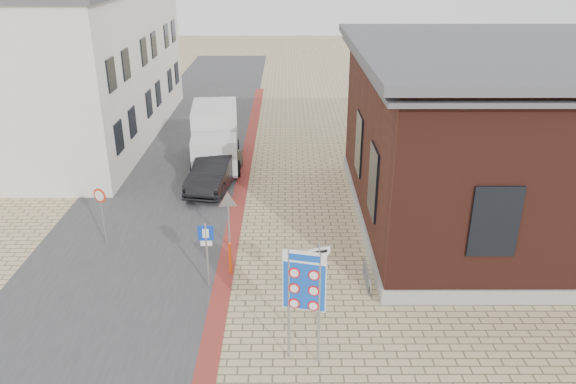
# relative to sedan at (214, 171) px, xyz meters

# --- Properties ---
(ground) EXTENTS (120.00, 120.00, 0.00)m
(ground) POSITION_rel_sedan_xyz_m (3.20, -10.30, -0.74)
(ground) COLOR tan
(ground) RESTS_ON ground
(road_strip) EXTENTS (7.00, 60.00, 0.02)m
(road_strip) POSITION_rel_sedan_xyz_m (-2.30, 4.70, -0.73)
(road_strip) COLOR #38383A
(road_strip) RESTS_ON ground
(curb_strip) EXTENTS (0.60, 40.00, 0.02)m
(curb_strip) POSITION_rel_sedan_xyz_m (1.20, -0.30, -0.73)
(curb_strip) COLOR maroon
(curb_strip) RESTS_ON ground
(brick_building) EXTENTS (13.00, 13.00, 6.80)m
(brick_building) POSITION_rel_sedan_xyz_m (12.19, -3.31, 2.74)
(brick_building) COLOR gray
(brick_building) RESTS_ON ground
(townhouse_near) EXTENTS (7.40, 6.40, 8.30)m
(townhouse_near) POSITION_rel_sedan_xyz_m (-7.79, 1.70, 3.42)
(townhouse_near) COLOR silver
(townhouse_near) RESTS_ON ground
(townhouse_mid) EXTENTS (7.40, 6.40, 9.10)m
(townhouse_mid) POSITION_rel_sedan_xyz_m (-7.79, 7.70, 3.82)
(townhouse_mid) COLOR silver
(townhouse_mid) RESTS_ON ground
(townhouse_far) EXTENTS (7.40, 6.40, 8.30)m
(townhouse_far) POSITION_rel_sedan_xyz_m (-7.79, 13.70, 3.42)
(townhouse_far) COLOR silver
(townhouse_far) RESTS_ON ground
(bike_rack) EXTENTS (0.08, 1.80, 0.60)m
(bike_rack) POSITION_rel_sedan_xyz_m (5.85, -8.10, -0.48)
(bike_rack) COLOR slate
(bike_rack) RESTS_ON ground
(sedan) EXTENTS (2.28, 4.71, 1.49)m
(sedan) POSITION_rel_sedan_xyz_m (0.00, 0.00, 0.00)
(sedan) COLOR black
(sedan) RESTS_ON ground
(box_truck) EXTENTS (2.69, 5.58, 2.83)m
(box_truck) POSITION_rel_sedan_xyz_m (-0.27, 2.93, 0.72)
(box_truck) COLOR slate
(box_truck) RESTS_ON ground
(border_sign) EXTENTS (1.08, 0.30, 3.23)m
(border_sign) POSITION_rel_sedan_xyz_m (3.70, -11.80, 1.60)
(border_sign) COLOR gray
(border_sign) RESTS_ON ground
(essen_sign) EXTENTS (0.65, 0.26, 2.48)m
(essen_sign) POSITION_rel_sedan_xyz_m (4.16, -10.00, 0.90)
(essen_sign) COLOR gray
(essen_sign) RESTS_ON ground
(parking_sign) EXTENTS (0.49, 0.07, 2.23)m
(parking_sign) POSITION_rel_sedan_xyz_m (0.78, -8.30, 0.75)
(parking_sign) COLOR gray
(parking_sign) RESTS_ON ground
(yield_sign) EXTENTS (0.77, 0.14, 2.16)m
(yield_sign) POSITION_rel_sedan_xyz_m (1.20, -5.72, 0.88)
(yield_sign) COLOR gray
(yield_sign) RESTS_ON ground
(speed_sign) EXTENTS (0.49, 0.25, 2.25)m
(speed_sign) POSITION_rel_sedan_xyz_m (-3.30, -5.56, 0.75)
(speed_sign) COLOR gray
(speed_sign) RESTS_ON ground
(bollard) EXTENTS (0.10, 0.10, 1.12)m
(bollard) POSITION_rel_sedan_xyz_m (1.40, -7.50, -0.18)
(bollard) COLOR #F64A0C
(bollard) RESTS_ON ground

